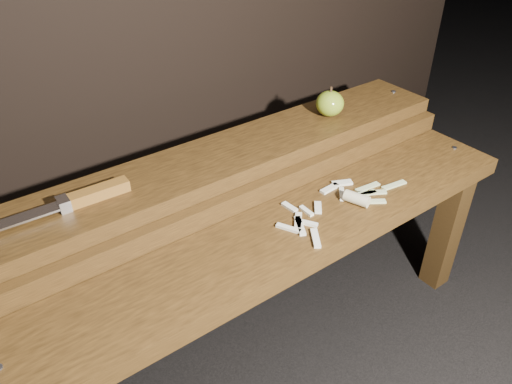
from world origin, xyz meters
TOP-DOWN VIEW (x-y plane):
  - ground at (0.00, 0.00)m, footprint 60.00×60.00m
  - bench_front_tier at (0.00, -0.06)m, footprint 1.20×0.20m
  - bench_rear_tier at (0.00, 0.17)m, footprint 1.20×0.21m
  - apple at (0.31, 0.17)m, footprint 0.07×0.07m
  - knife at (-0.34, 0.17)m, footprint 0.29×0.04m
  - apple_scraps at (0.15, -0.06)m, footprint 0.35×0.16m

SIDE VIEW (x-z plane):
  - ground at x=0.00m, z-range 0.00..0.00m
  - bench_front_tier at x=0.00m, z-range 0.14..0.56m
  - bench_rear_tier at x=0.00m, z-range 0.16..0.67m
  - apple_scraps at x=0.15m, z-range 0.41..0.44m
  - knife at x=-0.34m, z-range 0.50..0.52m
  - apple at x=0.31m, z-range 0.49..0.57m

